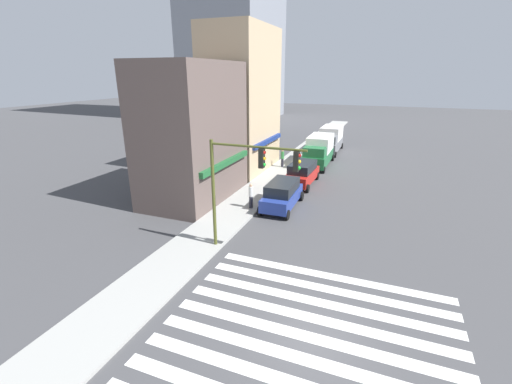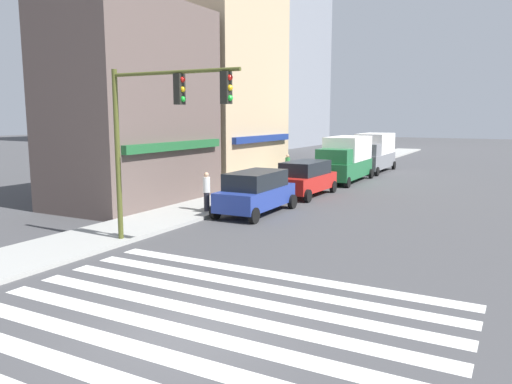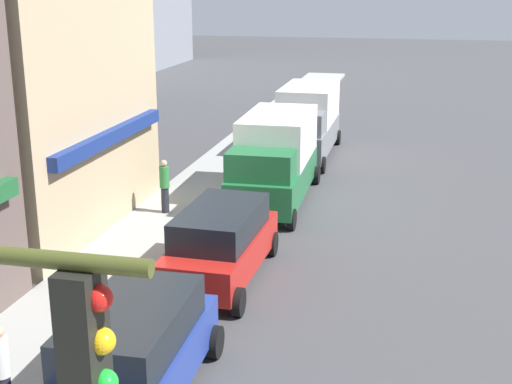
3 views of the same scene
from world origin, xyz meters
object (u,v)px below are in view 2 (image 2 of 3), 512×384
suv_red (305,178)px  box_truck_green (345,158)px  traffic_signal (159,118)px  pedestrian_white_shirt (207,191)px  pedestrian_green_top (288,167)px  box_truck_grey (373,152)px  suv_blue (256,191)px

suv_red → box_truck_green: bearing=1.7°
traffic_signal → pedestrian_white_shirt: (5.74, 2.05, -3.28)m
traffic_signal → pedestrian_green_top: bearing=10.8°
traffic_signal → pedestrian_white_shirt: 6.92m
suv_red → box_truck_grey: 13.97m
suv_blue → box_truck_green: 12.79m
box_truck_green → box_truck_grey: bearing=-1.2°
box_truck_green → pedestrian_green_top: (-2.43, 3.16, -0.51)m
traffic_signal → suv_blue: bearing=1.2°
suv_red → pedestrian_green_top: 5.52m
suv_blue → pedestrian_white_shirt: (-1.17, 1.91, 0.04)m
box_truck_green → suv_blue: bearing=178.8°
traffic_signal → box_truck_grey: bearing=0.3°
suv_blue → suv_red: (5.82, 0.00, 0.00)m
suv_red → box_truck_grey: size_ratio=0.77×
traffic_signal → suv_blue: traffic_signal is taller
box_truck_green → box_truck_grey: same height
box_truck_green → pedestrian_white_shirt: (-13.95, 1.91, -0.51)m
pedestrian_green_top → pedestrian_white_shirt: same height
traffic_signal → pedestrian_white_shirt: size_ratio=3.38×
traffic_signal → suv_blue: 7.66m
suv_blue → box_truck_green: box_truck_green is taller
pedestrian_green_top → suv_red: bearing=-139.4°
pedestrian_green_top → pedestrian_white_shirt: bearing=-168.1°
traffic_signal → box_truck_grey: (26.68, 0.14, -2.76)m
suv_blue → suv_red: size_ratio=1.00×
suv_blue → pedestrian_green_top: suv_blue is taller
traffic_signal → box_truck_grey: 26.83m
suv_red → pedestrian_green_top: suv_red is taller
suv_red → pedestrian_green_top: bearing=36.7°
suv_red → box_truck_green: (6.95, -0.00, 0.56)m
box_truck_grey → suv_red: bearing=179.7°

